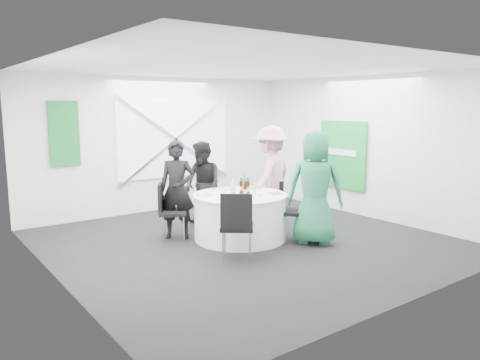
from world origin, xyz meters
TOP-DOWN VIEW (x-y plane):
  - floor at (0.00, 0.00)m, footprint 6.00×6.00m
  - ceiling at (0.00, 0.00)m, footprint 6.00×6.00m
  - wall_back at (0.00, 3.00)m, footprint 6.00×0.00m
  - wall_front at (0.00, -3.00)m, footprint 6.00×0.00m
  - wall_left at (-3.00, 0.00)m, footprint 0.00×6.00m
  - wall_right at (3.00, 0.00)m, footprint 0.00×6.00m
  - window_panel at (0.30, 2.96)m, footprint 2.60×0.03m
  - window_brace_a at (0.30, 2.92)m, footprint 2.63×0.05m
  - window_brace_b at (0.30, 2.92)m, footprint 2.63×0.05m
  - green_banner at (-2.00, 2.95)m, footprint 0.55×0.04m
  - green_sign at (2.94, 0.60)m, footprint 0.05×1.20m
  - banquet_table at (0.00, 0.20)m, footprint 1.56×1.56m
  - chair_back at (0.18, 1.41)m, footprint 0.50×0.51m
  - chair_back_left at (-1.00, 0.85)m, footprint 0.60×0.60m
  - chair_back_right at (1.00, 0.56)m, footprint 0.49×0.48m
  - chair_front_right at (0.76, -0.51)m, footprint 0.64×0.64m
  - chair_front_left at (-0.75, -0.74)m, footprint 0.65×0.66m
  - person_man_back_left at (-0.81, 0.88)m, footprint 0.71×0.69m
  - person_man_back at (-0.09, 1.22)m, footprint 0.49×0.80m
  - person_woman_pink at (1.08, 0.69)m, footprint 1.32×1.00m
  - person_woman_green at (0.82, -0.72)m, footprint 1.03×1.06m
  - plate_back at (0.03, 0.71)m, footprint 0.29×0.29m
  - plate_back_left at (-0.55, 0.45)m, footprint 0.29×0.29m
  - plate_back_right at (0.44, 0.53)m, footprint 0.29×0.29m
  - plate_front_right at (0.47, -0.15)m, footprint 0.28×0.28m
  - plate_front_left at (-0.33, -0.18)m, footprint 0.28×0.28m
  - napkin at (-0.46, -0.10)m, footprint 0.21×0.20m
  - beer_bottle_a at (-0.09, 0.27)m, footprint 0.06×0.06m
  - beer_bottle_b at (0.08, 0.27)m, footprint 0.06×0.06m
  - beer_bottle_c at (0.12, 0.14)m, footprint 0.06×0.06m
  - beer_bottle_d at (-0.00, 0.05)m, footprint 0.06×0.06m
  - green_water_bottle at (0.12, 0.24)m, footprint 0.08×0.08m
  - clear_water_bottle at (-0.16, 0.16)m, footprint 0.08×0.08m
  - wine_glass_a at (0.20, -0.07)m, footprint 0.07×0.07m
  - wine_glass_b at (0.34, 0.23)m, footprint 0.07×0.07m
  - wine_glass_c at (0.03, -0.15)m, footprint 0.07×0.07m
  - wine_glass_d at (-0.30, -0.00)m, footprint 0.07×0.07m
  - fork_a at (-0.38, 0.63)m, footprint 0.09×0.14m
  - knife_a at (-0.56, 0.34)m, footprint 0.09×0.14m
  - fork_b at (0.34, -0.26)m, footprint 0.10×0.13m
  - knife_b at (0.54, 0.01)m, footprint 0.10×0.13m
  - fork_c at (0.56, 0.31)m, footprint 0.08×0.14m
  - knife_c at (0.39, 0.62)m, footprint 0.09×0.14m
  - fork_d at (0.22, 0.73)m, footprint 0.15×0.03m
  - knife_d at (-0.13, 0.76)m, footprint 0.15×0.03m
  - fork_e at (-0.53, -0.04)m, footprint 0.11×0.12m
  - knife_e at (-0.33, -0.27)m, footprint 0.10×0.13m

SIDE VIEW (x-z plane):
  - floor at x=0.00m, z-range 0.00..0.00m
  - banquet_table at x=0.00m, z-range 0.00..0.76m
  - chair_back_right at x=1.00m, z-range 0.07..0.89m
  - chair_back_left at x=-1.00m, z-range 0.08..1.04m
  - chair_back at x=0.18m, z-range 0.09..1.06m
  - chair_front_right at x=0.76m, z-range 0.09..1.08m
  - chair_front_left at x=-0.75m, z-range 0.09..1.12m
  - fork_a at x=-0.38m, z-range 0.76..0.77m
  - knife_a at x=-0.56m, z-range 0.76..0.77m
  - fork_b at x=0.34m, z-range 0.76..0.77m
  - knife_b at x=0.54m, z-range 0.76..0.77m
  - fork_c at x=0.56m, z-range 0.76..0.77m
  - knife_c at x=0.39m, z-range 0.76..0.77m
  - fork_d at x=0.22m, z-range 0.76..0.77m
  - knife_d at x=-0.13m, z-range 0.76..0.77m
  - fork_e at x=-0.53m, z-range 0.76..0.77m
  - knife_e at x=-0.33m, z-range 0.76..0.77m
  - plate_back at x=0.03m, z-range 0.76..0.77m
  - plate_back_left at x=-0.55m, z-range 0.76..0.77m
  - plate_front_left at x=-0.33m, z-range 0.76..0.77m
  - plate_back_right at x=0.44m, z-range 0.76..0.80m
  - plate_front_right at x=0.47m, z-range 0.76..0.80m
  - person_man_back at x=-0.09m, z-range 0.00..1.58m
  - napkin at x=-0.46m, z-range 0.78..0.82m
  - person_man_back_left at x=-0.81m, z-range 0.00..1.64m
  - beer_bottle_d at x=0.00m, z-range 0.73..0.98m
  - beer_bottle_a at x=-0.09m, z-range 0.73..0.98m
  - beer_bottle_b at x=0.08m, z-range 0.73..0.99m
  - beer_bottle_c at x=0.12m, z-range 0.73..1.00m
  - clear_water_bottle at x=-0.16m, z-range 0.73..1.02m
  - green_water_bottle at x=0.12m, z-range 0.73..1.03m
  - wine_glass_a at x=0.20m, z-range 0.80..0.97m
  - wine_glass_b at x=0.34m, z-range 0.80..0.97m
  - wine_glass_c at x=0.03m, z-range 0.80..0.97m
  - wine_glass_d at x=-0.30m, z-range 0.80..0.97m
  - person_woman_green at x=0.82m, z-range 0.00..1.83m
  - person_woman_pink at x=1.08m, z-range 0.00..1.85m
  - green_sign at x=2.94m, z-range 0.50..1.90m
  - wall_back at x=0.00m, z-range -1.60..4.40m
  - wall_front at x=0.00m, z-range -1.60..4.40m
  - wall_left at x=-3.00m, z-range -1.60..4.40m
  - wall_right at x=3.00m, z-range -1.60..4.40m
  - window_panel at x=0.30m, z-range 0.70..2.30m
  - window_brace_a at x=0.30m, z-range 0.58..2.42m
  - window_brace_b at x=0.30m, z-range 0.58..2.42m
  - green_banner at x=-2.00m, z-range 1.10..2.30m
  - ceiling at x=0.00m, z-range 2.80..2.80m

